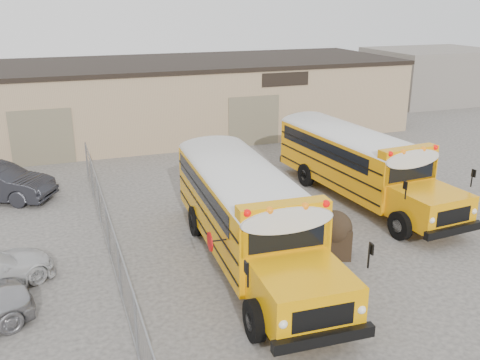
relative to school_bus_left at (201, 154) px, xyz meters
name	(u,v)px	position (x,y,z in m)	size (l,w,h in m)	color
ground	(303,265)	(1.27, -7.89, -1.87)	(120.00, 120.00, 0.00)	#43413E
warehouse	(169,97)	(1.27, 12.11, 0.51)	(30.20, 10.20, 4.67)	tan
chainlink_fence	(108,230)	(-4.73, -4.89, -0.97)	(0.07, 18.07, 1.81)	gray
distant_building_right	(432,75)	(25.27, 16.11, 0.33)	(10.00, 8.00, 4.40)	gray
school_bus_left	(201,154)	(0.00, 0.00, 0.00)	(3.53, 11.13, 3.23)	#F39F03
school_bus_right	(286,128)	(5.81, 3.63, -0.07)	(3.54, 10.78, 3.10)	orange
tarp_bundle	(334,233)	(2.58, -7.60, -1.03)	(1.38, 1.32, 1.64)	black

